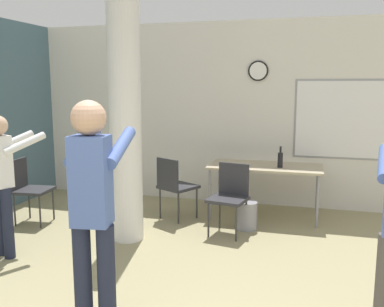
% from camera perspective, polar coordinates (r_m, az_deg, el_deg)
% --- Properties ---
extents(wall_back, '(8.00, 0.15, 2.80)m').
position_cam_1_polar(wall_back, '(6.66, 7.93, 5.23)').
color(wall_back, silver).
rests_on(wall_back, ground_plane).
extents(support_pillar, '(0.37, 0.37, 2.80)m').
position_cam_1_polar(support_pillar, '(5.04, -8.89, 3.97)').
color(support_pillar, white).
rests_on(support_pillar, ground_plane).
extents(folding_table, '(1.55, 0.76, 0.73)m').
position_cam_1_polar(folding_table, '(6.06, 9.72, -2.04)').
color(folding_table, tan).
rests_on(folding_table, ground_plane).
extents(bottle_on_table, '(0.07, 0.07, 0.29)m').
position_cam_1_polar(bottle_on_table, '(5.92, 11.68, -0.78)').
color(bottle_on_table, black).
rests_on(bottle_on_table, folding_table).
extents(waste_bin, '(0.27, 0.27, 0.36)m').
position_cam_1_polar(waste_bin, '(5.61, 7.27, -8.20)').
color(waste_bin, gray).
rests_on(waste_bin, ground_plane).
extents(chair_table_front, '(0.51, 0.51, 0.87)m').
position_cam_1_polar(chair_table_front, '(5.36, 5.09, -5.31)').
color(chair_table_front, '#2D2D33').
rests_on(chair_table_front, ground_plane).
extents(chair_table_left, '(0.60, 0.60, 0.87)m').
position_cam_1_polar(chair_table_left, '(5.87, -2.34, -4.00)').
color(chair_table_left, '#2D2D33').
rests_on(chair_table_left, ground_plane).
extents(chair_by_left_wall, '(0.48, 0.48, 0.87)m').
position_cam_1_polar(chair_by_left_wall, '(6.14, -21.01, -4.04)').
color(chair_by_left_wall, '#2D2D33').
rests_on(chair_by_left_wall, ground_plane).
extents(person_playing_front, '(0.45, 0.67, 1.75)m').
position_cam_1_polar(person_playing_front, '(3.08, -13.04, -6.50)').
color(person_playing_front, '#1E2338').
rests_on(person_playing_front, ground_plane).
extents(person_watching_back, '(0.50, 0.62, 1.53)m').
position_cam_1_polar(person_watching_back, '(4.97, -23.87, -2.61)').
color(person_watching_back, '#1E2338').
rests_on(person_watching_back, ground_plane).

